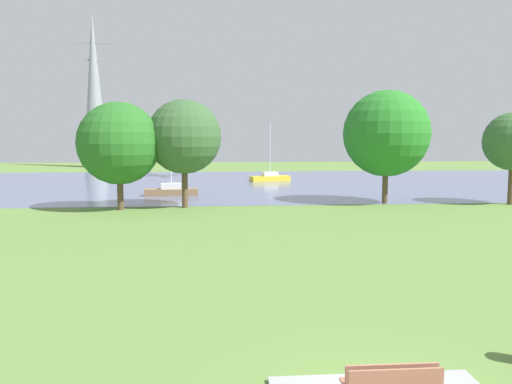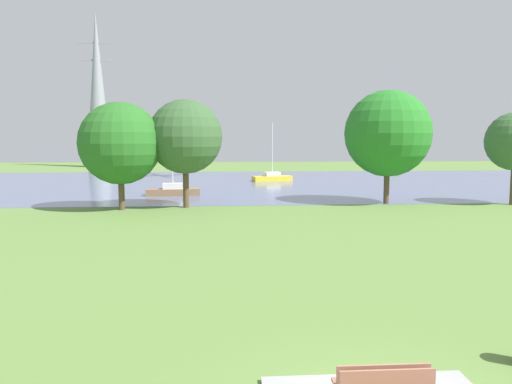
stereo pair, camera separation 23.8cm
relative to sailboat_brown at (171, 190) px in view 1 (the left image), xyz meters
The scene contains 8 objects.
ground_plane 17.24m from the sailboat_brown, 64.63° to the right, with size 160.00×160.00×0.00m, color olive.
water_surface 14.46m from the sailboat_brown, 59.27° to the left, with size 140.00×40.00×0.02m, color slate.
sailboat_brown is the anchor object (origin of this frame).
sailboat_yellow 18.25m from the sailboat_brown, 54.50° to the left, with size 5.02×2.67×6.99m.
tree_east_near 10.47m from the sailboat_brown, 107.45° to the right, with size 5.95×5.95×7.80m.
tree_west_near 9.64m from the sailboat_brown, 77.93° to the right, with size 5.53×5.53×8.07m.
tree_mid_shore 19.54m from the sailboat_brown, 21.61° to the right, with size 6.82×6.82×8.98m.
electricity_pylon 52.20m from the sailboat_brown, 110.23° to the left, with size 6.40×4.40×27.43m.
Camera 1 is at (-3.27, -8.80, 5.22)m, focal length 35.68 mm.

